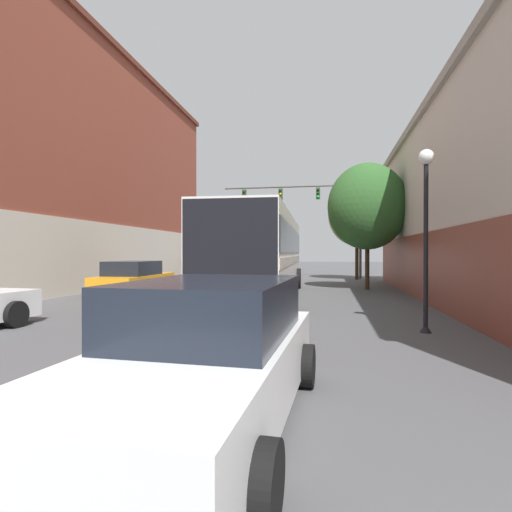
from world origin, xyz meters
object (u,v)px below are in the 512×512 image
(parked_car_left_near, at_px, (219,268))
(parked_car_left_mid, at_px, (135,279))
(street_tree_far, at_px, (357,214))
(street_lamp, at_px, (426,221))
(traffic_signal_gantry, at_px, (313,206))
(bus, at_px, (261,252))
(hatchback_foreground, at_px, (208,356))
(street_tree_near, at_px, (367,207))

(parked_car_left_near, xyz_separation_m, parked_car_left_mid, (-0.04, -13.06, 0.05))
(street_tree_far, bearing_deg, street_lamp, -89.09)
(traffic_signal_gantry, bearing_deg, street_tree_far, -19.24)
(traffic_signal_gantry, bearing_deg, bus, -97.49)
(parked_car_left_near, height_order, street_lamp, street_lamp)
(parked_car_left_mid, relative_size, traffic_signal_gantry, 0.49)
(hatchback_foreground, bearing_deg, street_lamp, -29.66)
(parked_car_left_mid, xyz_separation_m, street_lamp, (10.22, -6.32, 1.80))
(parked_car_left_near, bearing_deg, street_tree_far, -102.73)
(street_tree_far, bearing_deg, parked_car_left_mid, -130.88)
(bus, height_order, street_tree_near, street_tree_near)
(traffic_signal_gantry, distance_m, street_tree_near, 8.81)
(bus, height_order, parked_car_left_near, bus)
(traffic_signal_gantry, distance_m, street_lamp, 19.26)
(street_lamp, xyz_separation_m, street_tree_near, (-0.28, 10.58, 1.54))
(parked_car_left_mid, height_order, street_tree_far, street_tree_far)
(hatchback_foreground, relative_size, parked_car_left_mid, 0.96)
(hatchback_foreground, relative_size, street_lamp, 1.11)
(street_tree_near, xyz_separation_m, street_tree_far, (0.00, 7.22, 0.30))
(parked_car_left_near, xyz_separation_m, traffic_signal_gantry, (6.96, -0.57, 4.45))
(hatchback_foreground, xyz_separation_m, parked_car_left_mid, (-6.84, 11.66, -0.01))
(street_lamp, bearing_deg, bus, 126.11)
(parked_car_left_near, relative_size, parked_car_left_mid, 0.90)
(bus, distance_m, parked_car_left_near, 13.91)
(hatchback_foreground, height_order, parked_car_left_mid, hatchback_foreground)
(bus, height_order, street_lamp, street_lamp)
(hatchback_foreground, distance_m, street_lamp, 6.57)
(parked_car_left_mid, xyz_separation_m, street_tree_near, (9.93, 4.25, 3.34))
(street_lamp, bearing_deg, street_tree_near, 91.54)
(traffic_signal_gantry, xyz_separation_m, street_tree_far, (2.92, -1.02, -0.76))
(street_lamp, height_order, street_tree_near, street_tree_near)
(parked_car_left_near, xyz_separation_m, street_tree_far, (9.89, -1.59, 3.69))
(street_tree_near, relative_size, street_tree_far, 0.96)
(hatchback_foreground, distance_m, parked_car_left_near, 25.64)
(hatchback_foreground, height_order, street_tree_far, street_tree_far)
(traffic_signal_gantry, xyz_separation_m, street_tree_near, (2.92, -8.24, -1.06))
(street_lamp, distance_m, street_tree_near, 10.69)
(traffic_signal_gantry, bearing_deg, street_lamp, -80.32)
(bus, height_order, parked_car_left_mid, bus)
(bus, xyz_separation_m, hatchback_foreground, (1.44, -11.94, -1.13))
(street_tree_near, bearing_deg, bus, -138.72)
(parked_car_left_mid, distance_m, street_tree_near, 11.31)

